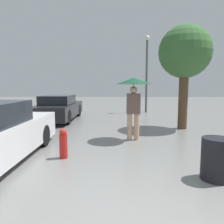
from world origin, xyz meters
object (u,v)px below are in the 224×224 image
at_px(tree, 185,53).
at_px(fire_hydrant, 63,144).
at_px(street_lamp, 147,67).
at_px(parked_car_farthest, 59,108).
at_px(trash_bin, 217,159).
at_px(pedestrian, 134,90).

xyz_separation_m(tree, fire_hydrant, (-3.83, -3.63, -2.56)).
height_order(tree, street_lamp, street_lamp).
distance_m(parked_car_farthest, trash_bin, 8.28).
bearing_deg(pedestrian, tree, 41.68).
bearing_deg(pedestrian, parked_car_farthest, 130.32).
xyz_separation_m(parked_car_farthest, trash_bin, (4.65, -6.85, -0.20)).
relative_size(tree, fire_hydrant, 5.68).
bearing_deg(street_lamp, trash_bin, -90.42).
distance_m(tree, street_lamp, 5.34).
height_order(parked_car_farthest, tree, tree).
height_order(pedestrian, street_lamp, street_lamp).
bearing_deg(trash_bin, fire_hydrant, 160.05).
relative_size(parked_car_farthest, street_lamp, 0.92).
relative_size(pedestrian, tree, 0.49).
bearing_deg(parked_car_farthest, trash_bin, -55.83).
bearing_deg(tree, trash_bin, -99.55).
height_order(tree, trash_bin, tree).
xyz_separation_m(pedestrian, trash_bin, (1.28, -2.88, -1.16)).
relative_size(pedestrian, trash_bin, 2.52).
bearing_deg(parked_car_farthest, pedestrian, -49.68).
distance_m(tree, fire_hydrant, 5.87).
bearing_deg(trash_bin, pedestrian, 113.98).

